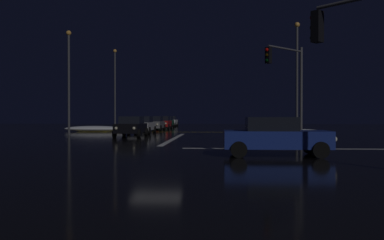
# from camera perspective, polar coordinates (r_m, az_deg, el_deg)

# --- Properties ---
(ground) EXTENTS (120.00, 120.00, 0.10)m
(ground) POSITION_cam_1_polar(r_m,az_deg,el_deg) (20.68, -4.96, -4.04)
(ground) COLOR black
(stop_line_north) EXTENTS (0.35, 14.71, 0.01)m
(stop_line_north) POSITION_cam_1_polar(r_m,az_deg,el_deg) (29.17, -2.50, -2.59)
(stop_line_north) COLOR white
(stop_line_north) RESTS_ON ground
(centre_line_ns) EXTENTS (22.00, 0.15, 0.01)m
(centre_line_ns) POSITION_cam_1_polar(r_m,az_deg,el_deg) (40.71, -0.80, -1.68)
(centre_line_ns) COLOR yellow
(centre_line_ns) RESTS_ON ground
(crosswalk_bar_east) EXTENTS (14.71, 0.40, 0.01)m
(crosswalk_bar_east) POSITION_cam_1_polar(r_m,az_deg,el_deg) (21.22, 18.93, -3.81)
(crosswalk_bar_east) COLOR white
(crosswalk_bar_east) RESTS_ON ground
(snow_bank_left_curb) EXTENTS (6.26, 1.50, 0.58)m
(snow_bank_left_curb) POSITION_cam_1_polar(r_m,az_deg,el_deg) (42.84, -13.37, -1.20)
(snow_bank_left_curb) COLOR white
(snow_bank_left_curb) RESTS_ON ground
(snow_bank_right_curb) EXTENTS (7.02, 1.50, 0.36)m
(snow_bank_right_curb) POSITION_cam_1_polar(r_m,az_deg,el_deg) (40.71, 12.43, -1.44)
(snow_bank_right_curb) COLOR white
(snow_bank_right_curb) RESTS_ON ground
(sedan_black) EXTENTS (2.02, 4.33, 1.57)m
(sedan_black) POSITION_cam_1_polar(r_m,az_deg,el_deg) (31.96, -8.44, -0.88)
(sedan_black) COLOR black
(sedan_black) RESTS_ON ground
(sedan_silver) EXTENTS (2.02, 4.33, 1.57)m
(sedan_silver) POSITION_cam_1_polar(r_m,az_deg,el_deg) (37.65, -6.93, -0.66)
(sedan_silver) COLOR #B7B7BC
(sedan_silver) RESTS_ON ground
(sedan_gray) EXTENTS (2.02, 4.33, 1.57)m
(sedan_gray) POSITION_cam_1_polar(r_m,az_deg,el_deg) (44.23, -5.28, -0.47)
(sedan_gray) COLOR slate
(sedan_gray) RESTS_ON ground
(sedan_red) EXTENTS (2.02, 4.33, 1.57)m
(sedan_red) POSITION_cam_1_polar(r_m,az_deg,el_deg) (49.75, -4.11, -0.35)
(sedan_red) COLOR maroon
(sedan_red) RESTS_ON ground
(sedan_green) EXTENTS (2.02, 4.33, 1.57)m
(sedan_green) POSITION_cam_1_polar(r_m,az_deg,el_deg) (55.68, -3.64, -0.25)
(sedan_green) COLOR #14512D
(sedan_green) RESTS_ON ground
(sedan_white) EXTENTS (2.02, 4.33, 1.57)m
(sedan_white) POSITION_cam_1_polar(r_m,az_deg,el_deg) (61.84, -3.00, -0.16)
(sedan_white) COLOR silver
(sedan_white) RESTS_ON ground
(sedan_blue_crossing) EXTENTS (4.33, 2.02, 1.57)m
(sedan_blue_crossing) POSITION_cam_1_polar(r_m,az_deg,el_deg) (16.90, 11.48, -2.20)
(sedan_blue_crossing) COLOR navy
(sedan_blue_crossing) RESTS_ON ground
(traffic_signal_se) EXTENTS (2.91, 2.91, 5.53)m
(traffic_signal_se) POSITION_cam_1_polar(r_m,az_deg,el_deg) (13.65, 24.26, 9.77)
(traffic_signal_se) COLOR #4C4C51
(traffic_signal_se) RESTS_ON ground
(traffic_signal_ne) EXTENTS (2.95, 2.95, 6.44)m
(traffic_signal_ne) POSITION_cam_1_polar(r_m,az_deg,el_deg) (28.81, 13.20, 6.15)
(traffic_signal_ne) COLOR #4C4C51
(traffic_signal_ne) RESTS_ON ground
(streetlamp_right_near) EXTENTS (0.44, 0.44, 9.39)m
(streetlamp_right_near) POSITION_cam_1_polar(r_m,az_deg,el_deg) (35.40, 14.37, 6.69)
(streetlamp_right_near) COLOR #424247
(streetlamp_right_near) RESTS_ON ground
(streetlamp_left_far) EXTENTS (0.44, 0.44, 9.91)m
(streetlamp_left_far) POSITION_cam_1_polar(r_m,az_deg,el_deg) (52.29, -10.65, 5.02)
(streetlamp_left_far) COLOR #424247
(streetlamp_left_far) RESTS_ON ground
(streetlamp_left_near) EXTENTS (0.44, 0.44, 8.94)m
(streetlamp_left_near) POSITION_cam_1_polar(r_m,az_deg,el_deg) (36.99, -16.73, 6.06)
(streetlamp_left_near) COLOR #424247
(streetlamp_left_near) RESTS_ON ground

